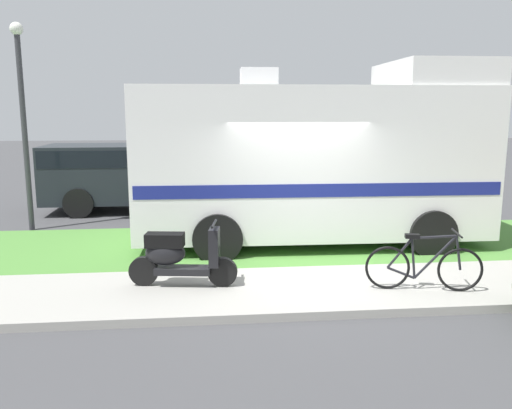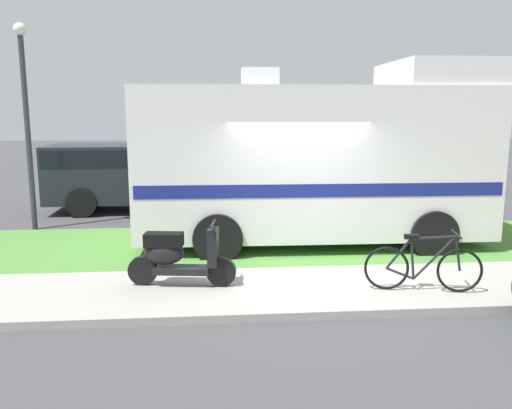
{
  "view_description": "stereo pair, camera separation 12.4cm",
  "coord_description": "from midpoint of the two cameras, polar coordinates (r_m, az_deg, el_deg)",
  "views": [
    {
      "loc": [
        -1.66,
        -8.51,
        2.71
      ],
      "look_at": [
        -0.78,
        0.3,
        1.1
      ],
      "focal_mm": 36.68,
      "sensor_mm": 36.0,
      "label": 1
    },
    {
      "loc": [
        -1.54,
        -8.52,
        2.71
      ],
      "look_at": [
        -0.78,
        0.3,
        1.1
      ],
      "focal_mm": 36.68,
      "sensor_mm": 36.0,
      "label": 2
    }
  ],
  "objects": [
    {
      "name": "motorhome_rv",
      "position": [
        10.57,
        6.83,
        4.95
      ],
      "size": [
        6.83,
        2.83,
        3.64
      ],
      "color": "silver",
      "rests_on": "ground"
    },
    {
      "name": "ground_plane",
      "position": [
        9.08,
        5.49,
        -7.11
      ],
      "size": [
        80.0,
        80.0,
        0.0
      ],
      "primitive_type": "plane",
      "color": "#424244"
    },
    {
      "name": "street_lamp_post",
      "position": [
        12.76,
        -23.55,
        9.6
      ],
      "size": [
        0.28,
        0.28,
        4.56
      ],
      "color": "#333338",
      "rests_on": "ground"
    },
    {
      "name": "grass_strip",
      "position": [
        10.49,
        4.02,
        -4.47
      ],
      "size": [
        24.0,
        3.4,
        0.08
      ],
      "color": "#4C8438",
      "rests_on": "ground"
    },
    {
      "name": "pickup_truck_near",
      "position": [
        14.63,
        -13.49,
        3.11
      ],
      "size": [
        5.38,
        2.1,
        1.78
      ],
      "color": "#1E2328",
      "rests_on": "ground"
    },
    {
      "name": "bicycle",
      "position": [
        7.96,
        18.17,
        -6.43
      ],
      "size": [
        1.64,
        0.53,
        0.88
      ],
      "color": "black",
      "rests_on": "ground"
    },
    {
      "name": "sidewalk",
      "position": [
        7.94,
        7.07,
        -9.26
      ],
      "size": [
        24.0,
        2.0,
        0.12
      ],
      "color": "#9E9B93",
      "rests_on": "ground"
    },
    {
      "name": "scooter",
      "position": [
        7.86,
        -8.12,
        -5.55
      ],
      "size": [
        1.62,
        0.54,
        0.97
      ],
      "color": "black",
      "rests_on": "ground"
    }
  ]
}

